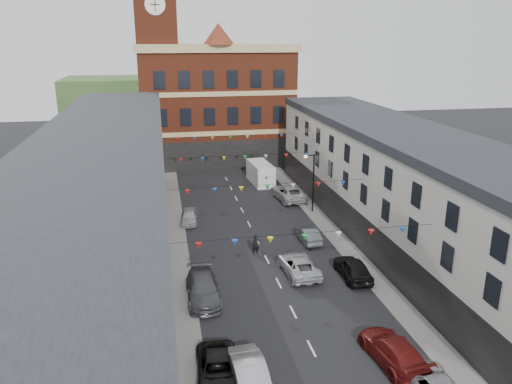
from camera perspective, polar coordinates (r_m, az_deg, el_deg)
ground at (r=36.24m, az=2.60°, el=-10.36°), size 160.00×160.00×0.00m
pavement_left at (r=37.17m, az=-8.69°, el=-9.69°), size 1.80×64.00×0.15m
pavement_right at (r=39.92m, az=11.70°, el=-7.89°), size 1.80×64.00×0.15m
terrace_left at (r=34.41m, az=-17.16°, el=-2.97°), size 8.40×56.00×10.70m
terrace_right at (r=39.46m, az=19.23°, el=-1.36°), size 8.40×56.00×9.70m
civic_building at (r=70.10m, az=-4.63°, el=10.10°), size 20.60×13.30×18.50m
clock_tower at (r=66.22m, az=-11.18°, el=15.33°), size 5.60×5.60×30.00m
distant_hill at (r=94.01m, az=-8.73°, el=9.85°), size 40.00×14.00×10.00m
street_lamp at (r=49.10m, az=6.31°, el=1.93°), size 1.10×0.36×6.00m
car_left_b at (r=26.25m, az=-0.68°, el=-20.37°), size 1.94×4.74×1.53m
car_left_c at (r=26.96m, az=-4.38°, el=-19.59°), size 2.37×4.75×1.29m
car_left_d at (r=34.00m, az=-6.08°, el=-10.96°), size 2.20×5.33×1.54m
car_left_e at (r=47.48m, az=-7.66°, el=-2.78°), size 1.90×3.96×1.30m
car_right_c at (r=28.98m, az=15.41°, el=-17.07°), size 2.59×5.33×1.49m
car_right_d at (r=37.30m, az=11.03°, el=-8.54°), size 1.87×4.50×1.52m
car_right_e at (r=43.10m, az=5.94°, el=-4.86°), size 1.49×3.91×1.27m
car_right_f at (r=53.87m, az=3.73°, el=-0.06°), size 3.26×5.95×1.58m
moving_car at (r=37.39m, az=4.90°, el=-8.32°), size 2.50×5.07×1.38m
white_van at (r=59.81m, az=0.51°, el=2.18°), size 2.56×5.72×2.47m
pedestrian at (r=40.28m, az=-0.03°, el=-6.06°), size 0.65×0.46×1.70m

